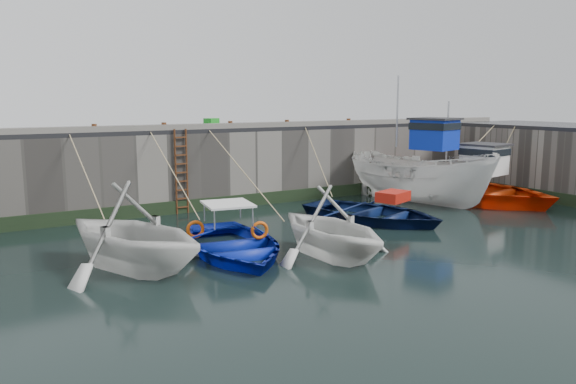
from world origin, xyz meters
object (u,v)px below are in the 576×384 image
ladder (181,172)px  boat_near_blue (233,253)px  bollard_c (230,125)px  boat_near_white (133,268)px  boat_near_blacktrim (330,256)px  boat_near_navy (372,221)px  boat_far_orange (470,189)px  bollard_a (94,128)px  boat_far_white (421,177)px  bollard_b (164,126)px  fish_crate (211,122)px  bollard_d (287,123)px  bollard_e (349,122)px

ladder → boat_near_blue: 6.32m
boat_near_blue → bollard_c: bollard_c is taller
boat_near_white → boat_near_blacktrim: bearing=-41.4°
boat_near_navy → boat_far_orange: bearing=-10.3°
bollard_a → bollard_c: bearing=0.0°
boat_far_white → boat_far_orange: (2.14, -0.76, -0.60)m
boat_far_orange → bollard_b: size_ratio=29.97×
boat_far_orange → fish_crate: boat_far_orange is taller
boat_near_navy → bollard_c: bearing=102.8°
boat_far_orange → bollard_a: (-14.51, 4.00, 2.80)m
bollard_d → boat_near_white: bearing=-142.6°
boat_near_blacktrim → bollard_b: (-1.97, 7.99, 3.30)m
bollard_c → bollard_e: 5.80m
bollard_a → bollard_e: (11.00, 0.00, 0.00)m
boat_near_white → boat_near_blue: size_ratio=0.95×
boat_near_blacktrim → fish_crate: size_ratio=7.95×
bollard_b → bollard_c: 2.70m
boat_near_blue → boat_near_navy: boat_near_navy is taller
boat_near_white → bollard_c: 9.21m
ladder → boat_far_white: size_ratio=0.44×
boat_far_orange → bollard_e: bearing=120.1°
bollard_a → bollard_c: same height
boat_near_white → bollard_b: (3.05, 6.39, 3.30)m
fish_crate → bollard_a: (-5.22, -1.93, -0.03)m
ladder → bollard_d: size_ratio=11.43×
boat_near_blacktrim → boat_far_white: size_ratio=0.59×
bollard_a → bollard_c: 5.20m
boat_far_orange → bollard_d: boat_far_orange is taller
boat_near_navy → bollard_a: 10.32m
boat_near_blue → boat_near_blacktrim: bearing=-26.5°
bollard_a → bollard_d: (7.80, 0.00, 0.00)m
boat_near_white → boat_far_orange: boat_far_orange is taller
bollard_e → boat_far_orange: bearing=-48.8°
fish_crate → bollard_b: fish_crate is taller
bollard_a → bollard_d: same height
boat_far_orange → boat_near_blacktrim: bearing=-169.5°
boat_near_white → fish_crate: fish_crate is taller
ladder → boat_far_white: 9.82m
boat_far_white → bollard_e: bearing=97.2°
ladder → bollard_b: bollard_b is taller
fish_crate → bollard_e: bearing=-42.8°
ladder → bollard_c: 2.81m
ladder → fish_crate: (2.22, 2.27, 1.74)m
boat_near_navy → bollard_e: bollard_e is taller
ladder → boat_near_blue: size_ratio=0.63×
boat_near_navy → boat_far_white: boat_far_white is taller
boat_far_orange → fish_crate: 11.38m
fish_crate → bollard_c: fish_crate is taller
boat_far_white → fish_crate: (-7.15, 5.17, 2.23)m
boat_near_white → boat_near_blacktrim: 5.27m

